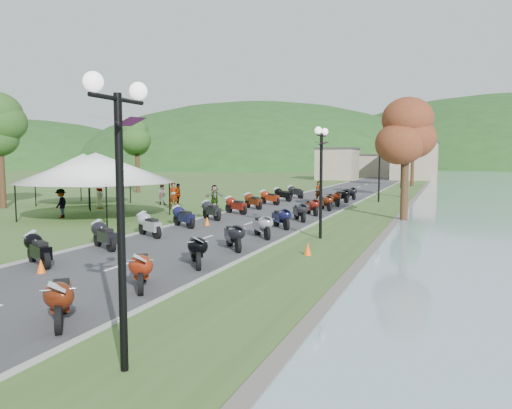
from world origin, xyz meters
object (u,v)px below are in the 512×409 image
(pedestrian_b, at_px, (162,205))
(pedestrian_c, at_px, (61,218))
(vendor_tent_main, at_px, (97,186))
(streetlamp_near, at_px, (121,230))
(pedestrian_a, at_px, (174,209))

(pedestrian_b, relative_size, pedestrian_c, 0.88)
(vendor_tent_main, bearing_deg, pedestrian_c, -161.80)
(streetlamp_near, relative_size, pedestrian_a, 2.57)
(streetlamp_near, bearing_deg, pedestrian_a, 118.79)
(vendor_tent_main, bearing_deg, streetlamp_near, -50.07)
(streetlamp_near, height_order, pedestrian_b, streetlamp_near)
(vendor_tent_main, distance_m, pedestrian_c, 3.02)
(streetlamp_near, distance_m, pedestrian_b, 31.07)
(pedestrian_b, bearing_deg, streetlamp_near, 112.53)
(vendor_tent_main, distance_m, pedestrian_a, 6.88)
(vendor_tent_main, xyz_separation_m, pedestrian_c, (-2.15, -0.71, -2.00))
(streetlamp_near, xyz_separation_m, pedestrian_b, (-15.81, 26.63, -2.50))
(vendor_tent_main, xyz_separation_m, pedestrian_b, (-0.99, 8.92, -2.00))
(vendor_tent_main, relative_size, pedestrian_c, 3.52)
(vendor_tent_main, bearing_deg, pedestrian_a, 76.16)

